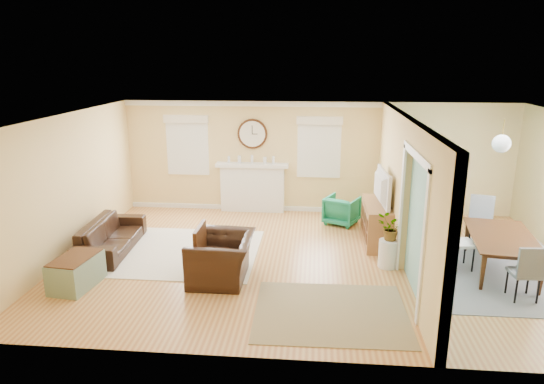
% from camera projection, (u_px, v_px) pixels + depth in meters
% --- Properties ---
extents(floor, '(9.00, 9.00, 0.00)m').
position_uv_depth(floor, '(314.00, 261.00, 8.77)').
color(floor, '#B06935').
rests_on(floor, ground).
extents(wall_back, '(9.00, 0.02, 2.60)m').
position_uv_depth(wall_back, '(317.00, 158.00, 11.30)').
color(wall_back, '#EBCD7F').
rests_on(wall_back, ground).
extents(wall_front, '(9.00, 0.02, 2.60)m').
position_uv_depth(wall_front, '(315.00, 262.00, 5.54)').
color(wall_front, '#EBCD7F').
rests_on(wall_front, ground).
extents(wall_left, '(0.02, 6.00, 2.60)m').
position_uv_depth(wall_left, '(68.00, 186.00, 8.81)').
color(wall_left, '#EBCD7F').
rests_on(wall_left, ground).
extents(ceiling, '(9.00, 6.00, 0.02)m').
position_uv_depth(ceiling, '(318.00, 117.00, 8.07)').
color(ceiling, white).
rests_on(ceiling, wall_back).
extents(partition, '(0.17, 6.00, 2.60)m').
position_uv_depth(partition, '(402.00, 187.00, 8.54)').
color(partition, '#EBCD7F').
rests_on(partition, ground).
extents(fireplace, '(1.70, 0.30, 1.17)m').
position_uv_depth(fireplace, '(253.00, 187.00, 11.50)').
color(fireplace, white).
rests_on(fireplace, ground).
extents(wall_clock, '(0.70, 0.07, 0.70)m').
position_uv_depth(wall_clock, '(252.00, 134.00, 11.25)').
color(wall_clock, '#4D2611').
rests_on(wall_clock, wall_back).
extents(window_left, '(1.05, 0.13, 1.42)m').
position_uv_depth(window_left, '(187.00, 141.00, 11.42)').
color(window_left, white).
rests_on(window_left, wall_back).
extents(window_right, '(1.05, 0.13, 1.42)m').
position_uv_depth(window_right, '(319.00, 143.00, 11.15)').
color(window_right, white).
rests_on(window_right, wall_back).
extents(pendant, '(0.30, 0.30, 0.55)m').
position_uv_depth(pendant, '(501.00, 144.00, 7.92)').
color(pendant, gold).
rests_on(pendant, ceiling).
extents(rug_cream, '(2.88, 2.50, 0.02)m').
position_uv_depth(rug_cream, '(182.00, 252.00, 9.18)').
color(rug_cream, beige).
rests_on(rug_cream, floor).
extents(rug_jute, '(2.22, 1.83, 0.01)m').
position_uv_depth(rug_jute, '(331.00, 312.00, 7.00)').
color(rug_jute, '#938159').
rests_on(rug_jute, floor).
extents(rug_grey, '(2.56, 3.20, 0.01)m').
position_uv_depth(rug_grey, '(500.00, 271.00, 8.36)').
color(rug_grey, slate).
rests_on(rug_grey, floor).
extents(sofa, '(0.90, 2.04, 0.58)m').
position_uv_depth(sofa, '(111.00, 236.00, 9.19)').
color(sofa, black).
rests_on(sofa, floor).
extents(eames_chair, '(1.01, 1.15, 0.75)m').
position_uv_depth(eames_chair, '(222.00, 258.00, 7.96)').
color(eames_chair, black).
rests_on(eames_chair, floor).
extents(green_chair, '(0.89, 0.90, 0.62)m').
position_uv_depth(green_chair, '(342.00, 210.00, 10.68)').
color(green_chair, '#076B45').
rests_on(green_chair, floor).
extents(trunk, '(0.64, 0.94, 0.51)m').
position_uv_depth(trunk, '(76.00, 272.00, 7.75)').
color(trunk, gray).
rests_on(trunk, floor).
extents(credenza, '(0.48, 1.42, 0.80)m').
position_uv_depth(credenza, '(376.00, 223.00, 9.58)').
color(credenza, brown).
rests_on(credenza, floor).
extents(tv, '(0.22, 1.18, 0.67)m').
position_uv_depth(tv, '(377.00, 187.00, 9.39)').
color(tv, black).
rests_on(tv, credenza).
extents(garden_stool, '(0.34, 0.34, 0.50)m').
position_uv_depth(garden_stool, '(388.00, 254.00, 8.48)').
color(garden_stool, white).
rests_on(garden_stool, floor).
extents(potted_plant, '(0.49, 0.46, 0.45)m').
position_uv_depth(potted_plant, '(390.00, 228.00, 8.35)').
color(potted_plant, '#337F33').
rests_on(potted_plant, garden_stool).
extents(dining_table, '(1.27, 1.96, 0.65)m').
position_uv_depth(dining_table, '(502.00, 254.00, 8.28)').
color(dining_table, '#4D2611').
rests_on(dining_table, floor).
extents(dining_chair_n, '(0.54, 0.54, 0.99)m').
position_uv_depth(dining_chair_n, '(481.00, 218.00, 9.29)').
color(dining_chair_n, slate).
rests_on(dining_chair_n, floor).
extents(dining_chair_s, '(0.42, 0.42, 0.90)m').
position_uv_depth(dining_chair_s, '(525.00, 267.00, 7.27)').
color(dining_chair_s, slate).
rests_on(dining_chair_s, floor).
extents(dining_chair_w, '(0.48, 0.48, 0.99)m').
position_uv_depth(dining_chair_w, '(461.00, 237.00, 8.33)').
color(dining_chair_w, white).
rests_on(dining_chair_w, floor).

